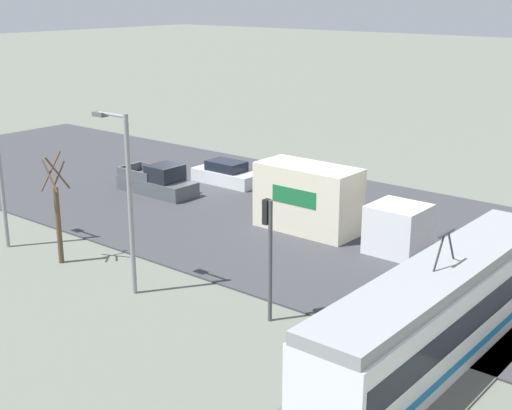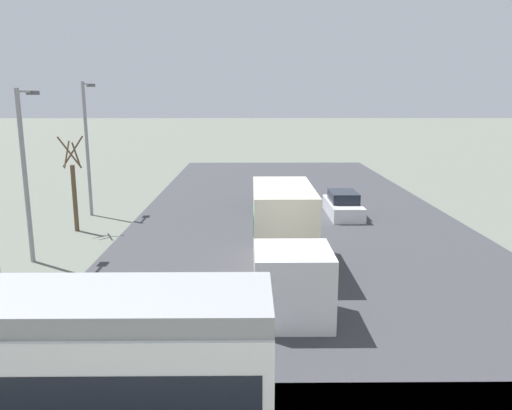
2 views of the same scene
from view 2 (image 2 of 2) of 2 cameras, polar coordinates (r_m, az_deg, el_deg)
name	(u,v)px [view 2 (image 2 of 2)]	position (r m, az deg, el deg)	size (l,w,h in m)	color
ground_plane	(294,215)	(31.06, 4.32, -1.17)	(320.00, 320.00, 0.00)	#60665B
road_surface	(294,215)	(31.05, 4.32, -1.10)	(19.03, 51.04, 0.08)	#38383D
box_truck	(285,238)	(19.83, 3.30, -3.81)	(2.46, 9.21, 3.45)	silver
pickup_truck	(270,199)	(32.09, 1.62, 0.73)	(2.04, 5.28, 1.88)	#4C5156
sedan_car_0	(343,205)	(30.95, 9.91, -0.06)	(1.85, 4.64, 1.48)	silver
street_tree	(74,189)	(28.57, -20.08, 1.78)	(1.22, 1.01, 5.16)	brown
street_lamp_near_crossing	(88,139)	(32.17, -18.69, 7.11)	(0.36, 1.95, 8.08)	gray
street_lamp_mid_block	(26,163)	(23.71, -24.80, 4.39)	(0.36, 1.95, 7.52)	gray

